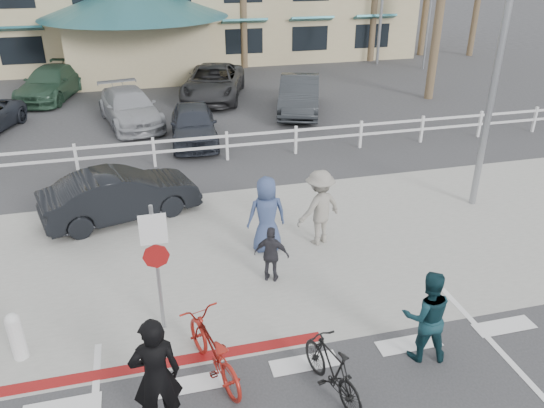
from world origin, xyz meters
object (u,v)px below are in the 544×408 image
object	(u,v)px
sign_post	(157,263)
bike_black	(332,369)
bike_red	(213,350)
car_white_sedan	(121,195)

from	to	relation	value
sign_post	bike_black	distance (m)	3.56
sign_post	bike_red	bearing A→B (deg)	-62.66
sign_post	car_white_sedan	xyz separation A→B (m)	(-0.73, 4.87, -0.79)
car_white_sedan	sign_post	bearing A→B (deg)	172.60
sign_post	car_white_sedan	distance (m)	4.98
sign_post	bike_red	world-z (taller)	sign_post
sign_post	bike_black	xyz separation A→B (m)	(2.53, -2.32, -0.96)
bike_red	car_white_sedan	world-z (taller)	car_white_sedan
sign_post	bike_black	bearing A→B (deg)	-42.52
bike_black	car_white_sedan	world-z (taller)	car_white_sedan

